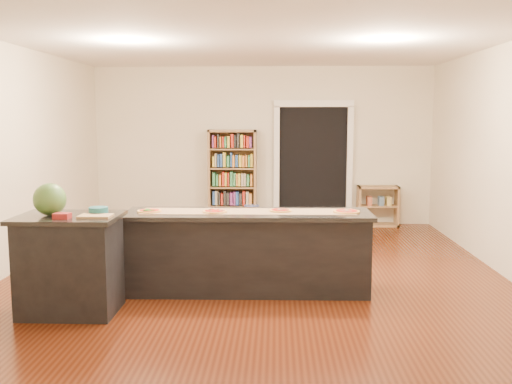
{
  "coord_description": "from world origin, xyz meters",
  "views": [
    {
      "loc": [
        0.25,
        -6.71,
        1.9
      ],
      "look_at": [
        0.0,
        0.2,
        1.0
      ],
      "focal_mm": 40.0,
      "sensor_mm": 36.0,
      "label": 1
    }
  ],
  "objects_px": {
    "side_counter": "(70,264)",
    "low_shelf": "(378,206)",
    "waste_bin": "(252,216)",
    "watermelon": "(50,199)",
    "kitchen_island": "(248,251)",
    "bookshelf": "(232,178)"
  },
  "relations": [
    {
      "from": "waste_bin",
      "to": "bookshelf",
      "type": "bearing_deg",
      "value": 153.96
    },
    {
      "from": "waste_bin",
      "to": "low_shelf",
      "type": "bearing_deg",
      "value": 4.34
    },
    {
      "from": "kitchen_island",
      "to": "waste_bin",
      "type": "bearing_deg",
      "value": 90.96
    },
    {
      "from": "side_counter",
      "to": "bookshelf",
      "type": "height_order",
      "value": "bookshelf"
    },
    {
      "from": "side_counter",
      "to": "watermelon",
      "type": "xyz_separation_m",
      "value": [
        -0.17,
        -0.0,
        0.64
      ]
    },
    {
      "from": "side_counter",
      "to": "low_shelf",
      "type": "xyz_separation_m",
      "value": [
        3.8,
        4.66,
        -0.13
      ]
    },
    {
      "from": "kitchen_island",
      "to": "waste_bin",
      "type": "height_order",
      "value": "kitchen_island"
    },
    {
      "from": "side_counter",
      "to": "bookshelf",
      "type": "distance_m",
      "value": 4.84
    },
    {
      "from": "low_shelf",
      "to": "waste_bin",
      "type": "height_order",
      "value": "low_shelf"
    },
    {
      "from": "kitchen_island",
      "to": "watermelon",
      "type": "xyz_separation_m",
      "value": [
        -1.87,
        -0.77,
        0.68
      ]
    },
    {
      "from": "kitchen_island",
      "to": "bookshelf",
      "type": "xyz_separation_m",
      "value": [
        -0.47,
        3.9,
        0.4
      ]
    },
    {
      "from": "side_counter",
      "to": "waste_bin",
      "type": "xyz_separation_m",
      "value": [
        1.58,
        4.5,
        -0.3
      ]
    },
    {
      "from": "bookshelf",
      "to": "kitchen_island",
      "type": "bearing_deg",
      "value": -83.14
    },
    {
      "from": "waste_bin",
      "to": "watermelon",
      "type": "relative_size",
      "value": 1.24
    },
    {
      "from": "side_counter",
      "to": "bookshelf",
      "type": "xyz_separation_m",
      "value": [
        1.23,
        4.67,
        0.36
      ]
    },
    {
      "from": "kitchen_island",
      "to": "low_shelf",
      "type": "height_order",
      "value": "kitchen_island"
    },
    {
      "from": "bookshelf",
      "to": "waste_bin",
      "type": "height_order",
      "value": "bookshelf"
    },
    {
      "from": "kitchen_island",
      "to": "waste_bin",
      "type": "distance_m",
      "value": 3.74
    },
    {
      "from": "kitchen_island",
      "to": "watermelon",
      "type": "bearing_deg",
      "value": -158.44
    },
    {
      "from": "bookshelf",
      "to": "watermelon",
      "type": "xyz_separation_m",
      "value": [
        -1.4,
        -4.67,
        0.28
      ]
    },
    {
      "from": "bookshelf",
      "to": "watermelon",
      "type": "bearing_deg",
      "value": -106.66
    },
    {
      "from": "low_shelf",
      "to": "watermelon",
      "type": "relative_size",
      "value": 2.29
    }
  ]
}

